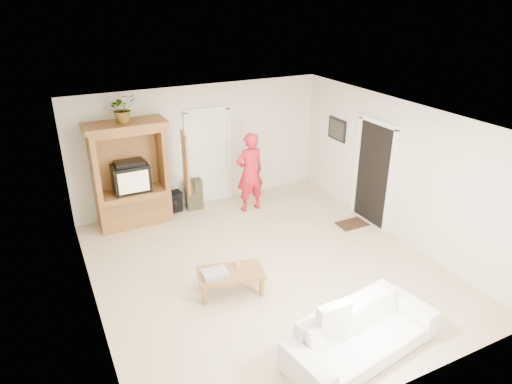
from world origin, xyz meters
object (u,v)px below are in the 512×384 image
armoire (132,181)px  coffee_table (231,274)px  sofa (362,334)px  man (250,172)px

armoire → coffee_table: (0.78, -3.04, -0.58)m
armoire → coffee_table: bearing=-75.7°
armoire → sofa: armoire is taller
man → coffee_table: size_ratio=1.55×
man → sofa: (-0.57, -4.50, -0.55)m
armoire → sofa: (1.76, -5.01, -0.60)m
sofa → coffee_table: (-0.98, 1.97, 0.02)m
armoire → man: bearing=-12.3°
coffee_table → sofa: bearing=-50.8°
armoire → man: (2.33, -0.51, -0.05)m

